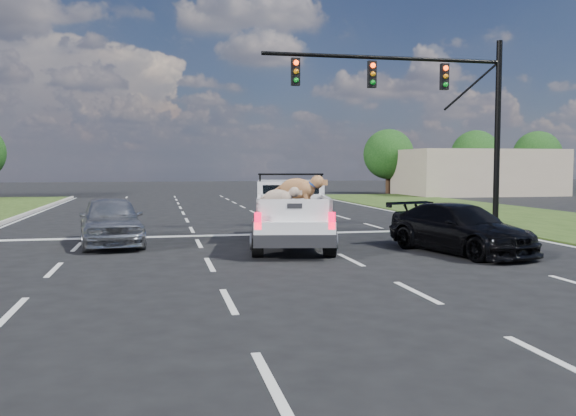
# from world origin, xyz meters

# --- Properties ---
(ground) EXTENTS (160.00, 160.00, 0.00)m
(ground) POSITION_xyz_m (0.00, 0.00, 0.00)
(ground) COLOR black
(ground) RESTS_ON ground
(road_markings) EXTENTS (17.75, 60.00, 0.01)m
(road_markings) POSITION_xyz_m (0.00, 6.56, 0.01)
(road_markings) COLOR silver
(road_markings) RESTS_ON ground
(traffic_signal) EXTENTS (9.11, 0.31, 7.00)m
(traffic_signal) POSITION_xyz_m (7.20, 10.50, 4.73)
(traffic_signal) COLOR black
(traffic_signal) RESTS_ON ground
(building_right) EXTENTS (12.00, 7.00, 3.60)m
(building_right) POSITION_xyz_m (22.00, 34.00, 1.80)
(building_right) COLOR tan
(building_right) RESTS_ON ground
(tree_far_d) EXTENTS (4.20, 4.20, 5.40)m
(tree_far_d) POSITION_xyz_m (16.00, 38.00, 3.29)
(tree_far_d) COLOR #332114
(tree_far_d) RESTS_ON ground
(tree_far_e) EXTENTS (4.20, 4.20, 5.40)m
(tree_far_e) POSITION_xyz_m (24.00, 38.00, 3.29)
(tree_far_e) COLOR #332114
(tree_far_e) RESTS_ON ground
(tree_far_f) EXTENTS (4.20, 4.20, 5.40)m
(tree_far_f) POSITION_xyz_m (30.00, 38.00, 3.29)
(tree_far_f) COLOR #332114
(tree_far_f) RESTS_ON ground
(pickup_truck) EXTENTS (3.01, 5.94, 2.12)m
(pickup_truck) POSITION_xyz_m (0.86, 6.94, 1.00)
(pickup_truck) COLOR black
(pickup_truck) RESTS_ON ground
(silver_sedan) EXTENTS (2.25, 4.51, 1.48)m
(silver_sedan) POSITION_xyz_m (-4.31, 8.23, 0.74)
(silver_sedan) COLOR #A2A4A8
(silver_sedan) RESTS_ON ground
(black_coupe) EXTENTS (3.02, 4.89, 1.32)m
(black_coupe) POSITION_xyz_m (5.00, 4.54, 0.66)
(black_coupe) COLOR black
(black_coupe) RESTS_ON ground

